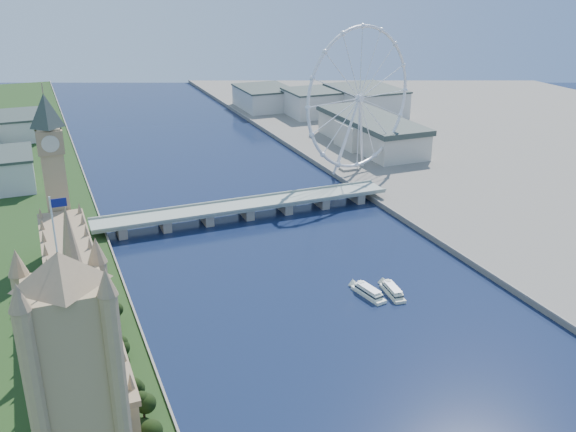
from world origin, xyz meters
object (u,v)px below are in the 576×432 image
victoria_tower (77,388)px  tour_boat_near (368,296)px  london_eye (360,99)px  tour_boat_far (392,295)px

victoria_tower → tour_boat_near: 197.96m
london_eye → tour_boat_near: size_ratio=4.61×
victoria_tower → tour_boat_far: victoria_tower is taller
victoria_tower → london_eye: 393.99m
tour_boat_near → tour_boat_far: bearing=-25.4°
london_eye → tour_boat_near: (-95.94, -195.55, -67.52)m
london_eye → tour_boat_far: london_eye is taller
tour_boat_near → victoria_tower: bearing=-156.4°
london_eye → tour_boat_near: bearing=-116.1°
victoria_tower → tour_boat_near: victoria_tower is taller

